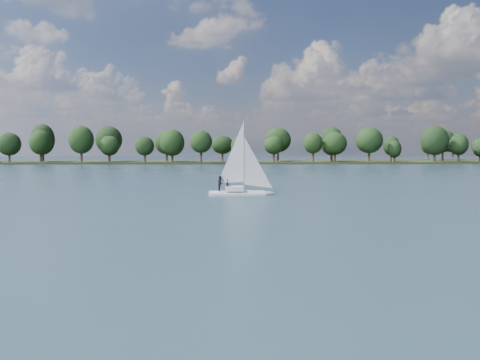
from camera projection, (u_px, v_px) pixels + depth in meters
name	position (u px, v px, depth m)	size (l,w,h in m)	color
ground	(256.00, 176.00, 114.11)	(700.00, 700.00, 0.00)	#233342
far_shore	(238.00, 163.00, 225.85)	(660.00, 40.00, 1.50)	black
sailboat	(238.00, 173.00, 65.39)	(7.46, 2.56, 9.65)	silver
treeline	(220.00, 144.00, 221.88)	(562.45, 74.02, 17.02)	black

